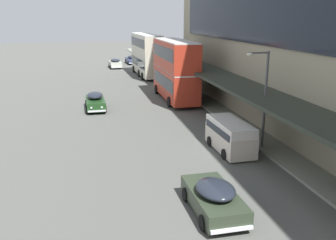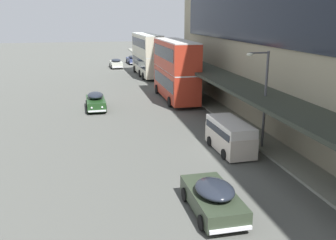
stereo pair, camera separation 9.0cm
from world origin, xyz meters
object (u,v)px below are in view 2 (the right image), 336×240
(transit_bus_kerbside_rear, at_px, (147,54))
(sedan_trailing_mid, at_px, (213,197))
(sedan_trailing_near, at_px, (116,63))
(transit_bus_kerbside_front, at_px, (175,68))
(sedan_oncoming_front, at_px, (96,101))
(vw_van, at_px, (229,134))
(street_lamp, at_px, (263,92))
(sedan_lead_near, at_px, (133,60))

(transit_bus_kerbside_rear, bearing_deg, sedan_trailing_mid, -94.87)
(sedan_trailing_near, bearing_deg, transit_bus_kerbside_front, -81.06)
(transit_bus_kerbside_rear, distance_m, sedan_oncoming_front, 20.41)
(vw_van, relative_size, street_lamp, 0.76)
(transit_bus_kerbside_front, distance_m, sedan_trailing_mid, 22.98)
(sedan_trailing_mid, relative_size, street_lamp, 0.71)
(transit_bus_kerbside_front, relative_size, street_lamp, 1.63)
(sedan_trailing_mid, bearing_deg, transit_bus_kerbside_front, 80.93)
(transit_bus_kerbside_front, relative_size, transit_bus_kerbside_rear, 0.89)
(transit_bus_kerbside_rear, height_order, vw_van, transit_bus_kerbside_rear)
(transit_bus_kerbside_rear, xyz_separation_m, sedan_trailing_near, (-3.71, 9.27, -2.39))
(sedan_lead_near, height_order, sedan_oncoming_front, sedan_oncoming_front)
(sedan_lead_near, relative_size, vw_van, 1.04)
(sedan_trailing_mid, bearing_deg, transit_bus_kerbside_rear, 85.13)
(sedan_trailing_mid, xyz_separation_m, sedan_oncoming_front, (-4.45, 20.08, 0.05))
(sedan_trailing_near, bearing_deg, sedan_lead_near, 56.93)
(sedan_oncoming_front, bearing_deg, vw_van, -58.18)
(vw_van, height_order, street_lamp, street_lamp)
(sedan_trailing_mid, bearing_deg, sedan_trailing_near, 90.49)
(sedan_trailing_mid, height_order, street_lamp, street_lamp)
(transit_bus_kerbside_rear, bearing_deg, sedan_lead_near, 91.44)
(vw_van, bearing_deg, street_lamp, -3.19)
(sedan_lead_near, bearing_deg, sedan_trailing_mid, -93.16)
(sedan_trailing_mid, bearing_deg, street_lamp, 52.06)
(transit_bus_kerbside_front, xyz_separation_m, sedan_oncoming_front, (-8.06, -2.48, -2.45))
(transit_bus_kerbside_rear, height_order, sedan_trailing_mid, transit_bus_kerbside_rear)
(transit_bus_kerbside_front, relative_size, sedan_trailing_mid, 2.31)
(sedan_oncoming_front, height_order, street_lamp, street_lamp)
(street_lamp, bearing_deg, sedan_oncoming_front, 127.67)
(sedan_trailing_near, height_order, vw_van, vw_van)
(sedan_lead_near, bearing_deg, vw_van, -89.28)
(transit_bus_kerbside_rear, xyz_separation_m, sedan_trailing_mid, (-3.30, -38.81, -2.42))
(transit_bus_kerbside_rear, bearing_deg, vw_van, -89.62)
(sedan_oncoming_front, relative_size, street_lamp, 0.72)
(transit_bus_kerbside_front, xyz_separation_m, sedan_lead_near, (-0.66, 30.66, -2.49))
(transit_bus_kerbside_rear, distance_m, sedan_trailing_near, 10.27)
(transit_bus_kerbside_front, xyz_separation_m, vw_van, (-0.09, -15.33, -2.13))
(sedan_lead_near, xyz_separation_m, vw_van, (0.57, -45.99, 0.35))
(transit_bus_kerbside_rear, bearing_deg, street_lamp, -85.95)
(sedan_trailing_mid, relative_size, vw_van, 0.94)
(sedan_trailing_near, bearing_deg, transit_bus_kerbside_rear, -68.17)
(transit_bus_kerbside_rear, xyz_separation_m, sedan_oncoming_front, (-7.76, -18.73, -2.38))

